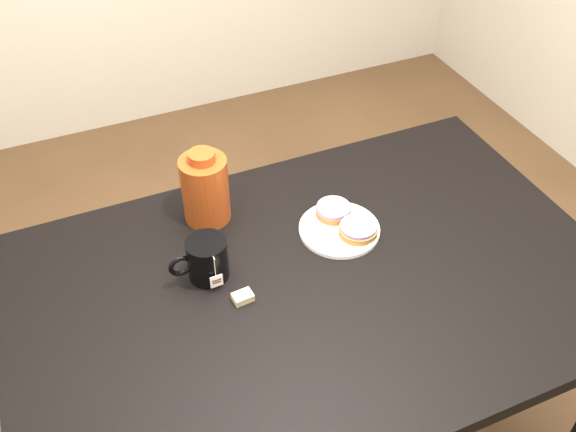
{
  "coord_description": "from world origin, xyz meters",
  "views": [
    {
      "loc": [
        -0.45,
        -0.9,
        1.85
      ],
      "look_at": [
        0.01,
        0.17,
        0.81
      ],
      "focal_mm": 40.0,
      "sensor_mm": 36.0,
      "label": 1
    }
  ],
  "objects_px": {
    "table": "(313,304)",
    "plate": "(339,229)",
    "bagel_back": "(333,210)",
    "teabag_pouch": "(243,297)",
    "bagel_front": "(358,229)",
    "bagel_package": "(205,188)",
    "mug": "(206,259)"
  },
  "relations": [
    {
      "from": "plate",
      "to": "mug",
      "type": "distance_m",
      "value": 0.35
    },
    {
      "from": "table",
      "to": "bagel_front",
      "type": "xyz_separation_m",
      "value": [
        0.16,
        0.09,
        0.11
      ]
    },
    {
      "from": "table",
      "to": "teabag_pouch",
      "type": "bearing_deg",
      "value": 176.61
    },
    {
      "from": "plate",
      "to": "bagel_front",
      "type": "xyz_separation_m",
      "value": [
        0.03,
        -0.04,
        0.02
      ]
    },
    {
      "from": "plate",
      "to": "bagel_package",
      "type": "height_order",
      "value": "bagel_package"
    },
    {
      "from": "plate",
      "to": "bagel_back",
      "type": "distance_m",
      "value": 0.05
    },
    {
      "from": "bagel_package",
      "to": "plate",
      "type": "bearing_deg",
      "value": -32.78
    },
    {
      "from": "bagel_back",
      "to": "mug",
      "type": "bearing_deg",
      "value": -169.7
    },
    {
      "from": "plate",
      "to": "bagel_front",
      "type": "bearing_deg",
      "value": -47.45
    },
    {
      "from": "table",
      "to": "bagel_package",
      "type": "height_order",
      "value": "bagel_package"
    },
    {
      "from": "teabag_pouch",
      "to": "bagel_package",
      "type": "xyz_separation_m",
      "value": [
        0.02,
        0.3,
        0.08
      ]
    },
    {
      "from": "plate",
      "to": "bagel_front",
      "type": "height_order",
      "value": "bagel_front"
    },
    {
      "from": "mug",
      "to": "teabag_pouch",
      "type": "distance_m",
      "value": 0.12
    },
    {
      "from": "plate",
      "to": "mug",
      "type": "xyz_separation_m",
      "value": [
        -0.35,
        -0.01,
        0.05
      ]
    },
    {
      "from": "bagel_back",
      "to": "bagel_package",
      "type": "distance_m",
      "value": 0.33
    },
    {
      "from": "bagel_front",
      "to": "teabag_pouch",
      "type": "height_order",
      "value": "bagel_front"
    },
    {
      "from": "table",
      "to": "bagel_front",
      "type": "bearing_deg",
      "value": 29.32
    },
    {
      "from": "table",
      "to": "teabag_pouch",
      "type": "xyz_separation_m",
      "value": [
        -0.17,
        0.01,
        0.09
      ]
    },
    {
      "from": "plate",
      "to": "teabag_pouch",
      "type": "bearing_deg",
      "value": -158.85
    },
    {
      "from": "bagel_back",
      "to": "bagel_package",
      "type": "xyz_separation_m",
      "value": [
        -0.29,
        0.13,
        0.07
      ]
    },
    {
      "from": "table",
      "to": "bagel_back",
      "type": "bearing_deg",
      "value": 52.43
    },
    {
      "from": "bagel_back",
      "to": "plate",
      "type": "bearing_deg",
      "value": -98.82
    },
    {
      "from": "table",
      "to": "plate",
      "type": "relative_size",
      "value": 6.91
    },
    {
      "from": "bagel_front",
      "to": "bagel_package",
      "type": "relative_size",
      "value": 0.58
    },
    {
      "from": "plate",
      "to": "mug",
      "type": "relative_size",
      "value": 1.43
    },
    {
      "from": "bagel_front",
      "to": "plate",
      "type": "bearing_deg",
      "value": 132.55
    },
    {
      "from": "teabag_pouch",
      "to": "table",
      "type": "bearing_deg",
      "value": -3.39
    },
    {
      "from": "mug",
      "to": "plate",
      "type": "bearing_deg",
      "value": -0.05
    },
    {
      "from": "bagel_front",
      "to": "bagel_back",
      "type": "bearing_deg",
      "value": 105.93
    },
    {
      "from": "plate",
      "to": "teabag_pouch",
      "type": "xyz_separation_m",
      "value": [
        -0.3,
        -0.12,
        0.0
      ]
    },
    {
      "from": "bagel_front",
      "to": "bagel_package",
      "type": "height_order",
      "value": "bagel_package"
    },
    {
      "from": "bagel_back",
      "to": "teabag_pouch",
      "type": "relative_size",
      "value": 2.05
    }
  ]
}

